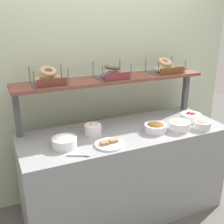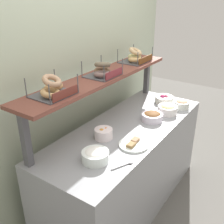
# 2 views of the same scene
# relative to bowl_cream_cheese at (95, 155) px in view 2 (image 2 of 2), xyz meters

# --- Properties ---
(ground_plane) EXTENTS (8.00, 8.00, 0.00)m
(ground_plane) POSITION_rel_bowl_cream_cheese_xyz_m (0.57, 0.08, -0.90)
(ground_plane) COLOR #595651
(back_wall) EXTENTS (3.05, 0.06, 2.40)m
(back_wall) POSITION_rel_bowl_cream_cheese_xyz_m (0.57, 0.63, 0.30)
(back_wall) COLOR #B3C1A5
(back_wall) RESTS_ON ground_plane
(deli_counter) EXTENTS (1.85, 0.70, 0.85)m
(deli_counter) POSITION_rel_bowl_cream_cheese_xyz_m (0.57, 0.08, -0.47)
(deli_counter) COLOR gray
(deli_counter) RESTS_ON ground_plane
(shelf_riser_left) EXTENTS (0.05, 0.05, 0.40)m
(shelf_riser_left) POSITION_rel_bowl_cream_cheese_xyz_m (-0.30, 0.35, 0.15)
(shelf_riser_left) COLOR #4C4C51
(shelf_riser_left) RESTS_ON deli_counter
(shelf_riser_right) EXTENTS (0.05, 0.05, 0.40)m
(shelf_riser_right) POSITION_rel_bowl_cream_cheese_xyz_m (1.44, 0.35, 0.15)
(shelf_riser_right) COLOR #4C4C51
(shelf_riser_right) RESTS_ON deli_counter
(upper_shelf) EXTENTS (1.81, 0.32, 0.03)m
(upper_shelf) POSITION_rel_bowl_cream_cheese_xyz_m (0.57, 0.35, 0.37)
(upper_shelf) COLOR brown
(upper_shelf) RESTS_ON shelf_riser_left
(bowl_cream_cheese) EXTENTS (0.20, 0.20, 0.10)m
(bowl_cream_cheese) POSITION_rel_bowl_cream_cheese_xyz_m (0.00, 0.00, 0.00)
(bowl_cream_cheese) COLOR white
(bowl_cream_cheese) RESTS_ON deli_counter
(bowl_fruit_salad) EXTENTS (0.15, 0.15, 0.09)m
(bowl_fruit_salad) POSITION_rel_bowl_cream_cheese_xyz_m (0.29, 0.14, -0.00)
(bowl_fruit_salad) COLOR white
(bowl_fruit_salad) RESTS_ON deli_counter
(bowl_chocolate_spread) EXTENTS (0.20, 0.20, 0.08)m
(bowl_chocolate_spread) POSITION_rel_bowl_cream_cheese_xyz_m (0.81, -0.04, -0.01)
(bowl_chocolate_spread) COLOR white
(bowl_chocolate_spread) RESTS_ON deli_counter
(bowl_lox_spread) EXTENTS (0.15, 0.15, 0.09)m
(bowl_lox_spread) POSITION_rel_bowl_cream_cheese_xyz_m (1.24, -0.16, -0.00)
(bowl_lox_spread) COLOR silver
(bowl_lox_spread) RESTS_ON deli_counter
(bowl_beet_salad) EXTENTS (0.20, 0.20, 0.09)m
(bowl_beet_salad) POSITION_rel_bowl_cream_cheese_xyz_m (1.28, 0.05, -0.01)
(bowl_beet_salad) COLOR white
(bowl_beet_salad) RESTS_ON deli_counter
(bowl_egg_salad) EXTENTS (0.19, 0.19, 0.10)m
(bowl_egg_salad) POSITION_rel_bowl_cream_cheese_xyz_m (1.03, -0.10, 0.00)
(bowl_egg_salad) COLOR white
(bowl_egg_salad) RESTS_ON deli_counter
(serving_plate_white) EXTENTS (0.23, 0.23, 0.04)m
(serving_plate_white) POSITION_rel_bowl_cream_cheese_xyz_m (0.33, -0.12, -0.04)
(serving_plate_white) COLOR white
(serving_plate_white) RESTS_ON deli_counter
(serving_spoon_near_plate) EXTENTS (0.17, 0.09, 0.01)m
(serving_spoon_near_plate) POSITION_rel_bowl_cream_cheese_xyz_m (0.08, -0.21, -0.04)
(serving_spoon_near_plate) COLOR #B7B7BC
(serving_spoon_near_plate) RESTS_ON deli_counter
(bagel_basket_sesame) EXTENTS (0.29, 0.24, 0.15)m
(bagel_basket_sesame) POSITION_rel_bowl_cream_cheese_xyz_m (-0.02, 0.35, 0.43)
(bagel_basket_sesame) COLOR #4C4C51
(bagel_basket_sesame) RESTS_ON upper_shelf
(bagel_basket_poppy) EXTENTS (0.29, 0.25, 0.14)m
(bagel_basket_poppy) POSITION_rel_bowl_cream_cheese_xyz_m (0.56, 0.33, 0.43)
(bagel_basket_poppy) COLOR #4C4C51
(bagel_basket_poppy) RESTS_ON upper_shelf
(bagel_basket_plain) EXTENTS (0.32, 0.26, 0.15)m
(bagel_basket_plain) POSITION_rel_bowl_cream_cheese_xyz_m (1.15, 0.35, 0.43)
(bagel_basket_plain) COLOR #4C4C51
(bagel_basket_plain) RESTS_ON upper_shelf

